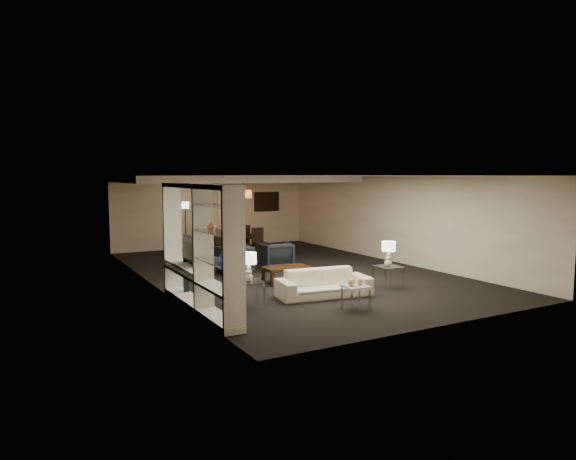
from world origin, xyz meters
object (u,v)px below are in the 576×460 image
(side_table_right, at_px, (388,277))
(chair_nm, at_px, (242,243))
(floor_speaker, at_px, (186,273))
(vase_blue, at_px, (221,258))
(chair_fl, at_px, (209,240))
(chair_fr, at_px, (243,238))
(marble_table, at_px, (356,297))
(chair_nr, at_px, (260,242))
(pendant_light, at_px, (243,194))
(vase_amber, at_px, (211,226))
(television, at_px, (188,250))
(table_lamp_left, at_px, (249,267))
(coffee_table, at_px, (287,275))
(table_lamp_right, at_px, (388,254))
(dining_table, at_px, (234,246))
(chair_nl, at_px, (224,245))
(armchair_left, at_px, (234,259))
(chair_fm, at_px, (226,239))
(side_table_left, at_px, (249,294))
(sofa, at_px, (324,283))
(floor_lamp, at_px, (186,227))

(side_table_right, relative_size, chair_nm, 0.61)
(side_table_right, distance_m, floor_speaker, 4.42)
(vase_blue, distance_m, floor_speaker, 2.34)
(chair_fl, bearing_deg, chair_fr, -176.91)
(marble_table, xyz_separation_m, chair_nr, (1.19, 6.63, 0.22))
(pendant_light, bearing_deg, floor_speaker, -125.20)
(marble_table, xyz_separation_m, chair_nm, (0.59, 6.63, 0.22))
(vase_amber, bearing_deg, television, 88.80)
(table_lamp_left, relative_size, chair_fl, 0.63)
(coffee_table, relative_size, table_lamp_left, 1.94)
(table_lamp_right, distance_m, dining_table, 6.29)
(chair_nl, bearing_deg, vase_blue, -116.42)
(armchair_left, bearing_deg, marble_table, 93.97)
(armchair_left, distance_m, chair_fm, 3.72)
(side_table_right, relative_size, table_lamp_right, 0.97)
(table_lamp_right, height_order, chair_nm, table_lamp_right)
(pendant_light, xyz_separation_m, side_table_left, (-2.69, -6.30, -1.67))
(sofa, relative_size, chair_fr, 2.21)
(chair_nr, height_order, chair_fl, same)
(floor_speaker, height_order, chair_fm, floor_speaker)
(chair_fl, bearing_deg, armchair_left, 83.54)
(dining_table, bearing_deg, chair_fr, 40.35)
(television, bearing_deg, dining_table, -31.23)
(chair_nl, relative_size, chair_nr, 1.00)
(pendant_light, relative_size, vase_amber, 3.28)
(chair_nl, bearing_deg, armchair_left, -109.29)
(table_lamp_right, distance_m, chair_fl, 7.04)
(floor_speaker, bearing_deg, coffee_table, 17.02)
(chair_nr, bearing_deg, table_lamp_right, -81.70)
(table_lamp_left, xyz_separation_m, chair_nl, (1.69, 5.53, -0.33))
(armchair_left, relative_size, chair_nl, 0.90)
(chair_nm, relative_size, floor_lamp, 0.53)
(side_table_left, bearing_deg, vase_blue, -135.02)
(table_lamp_right, xyz_separation_m, marble_table, (-1.70, -1.10, -0.55))
(table_lamp_right, xyz_separation_m, television, (-4.29, 0.93, 0.26))
(television, xyz_separation_m, chair_nm, (3.18, 4.59, -0.59))
(marble_table, bearing_deg, side_table_right, 32.91)
(floor_lamp, bearing_deg, chair_fr, -24.87)
(marble_table, relative_size, vase_blue, 2.84)
(coffee_table, height_order, side_table_right, side_table_right)
(side_table_left, relative_size, chair_fm, 0.61)
(armchair_left, distance_m, vase_amber, 4.48)
(chair_fr, bearing_deg, dining_table, 51.05)
(sofa, xyz_separation_m, armchair_left, (-0.60, 3.30, 0.08))
(floor_lamp, bearing_deg, sofa, -86.18)
(chair_nl, distance_m, floor_lamp, 2.18)
(floor_speaker, relative_size, dining_table, 0.61)
(coffee_table, relative_size, floor_lamp, 0.65)
(dining_table, xyz_separation_m, chair_fm, (0.00, 0.65, 0.14))
(marble_table, bearing_deg, television, 141.81)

